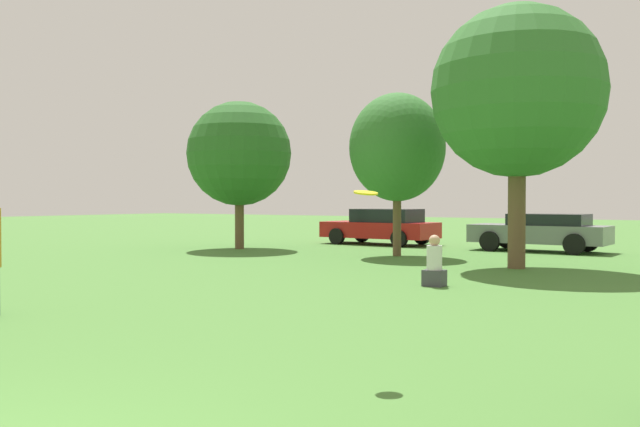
{
  "coord_description": "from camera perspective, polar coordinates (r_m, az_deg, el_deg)",
  "views": [
    {
      "loc": [
        4.1,
        -1.62,
        1.69
      ],
      "look_at": [
        -0.83,
        5.93,
        1.51
      ],
      "focal_mm": 37.94,
      "sensor_mm": 36.0,
      "label": 1
    }
  ],
  "objects": [
    {
      "name": "frisbee",
      "position": [
        6.64,
        3.88,
        1.75
      ],
      "size": [
        0.24,
        0.24,
        0.07
      ],
      "color": "yellow"
    },
    {
      "name": "bystander_sitting",
      "position": [
        13.44,
        9.62,
        -4.29
      ],
      "size": [
        0.4,
        0.34,
        1.01
      ],
      "color": "#3F3F47",
      "rests_on": "ground"
    },
    {
      "name": "tree_0",
      "position": [
        23.56,
        -6.82,
        5.01
      ],
      "size": [
        3.6,
        3.6,
        5.09
      ],
      "color": "brown",
      "rests_on": "ground"
    },
    {
      "name": "tree_1",
      "position": [
        20.52,
        6.53,
        5.55
      ],
      "size": [
        2.89,
        2.89,
        4.9
      ],
      "color": "brown",
      "rests_on": "ground"
    },
    {
      "name": "tree_2",
      "position": [
        17.53,
        16.31,
        9.79
      ],
      "size": [
        4.24,
        4.24,
        6.48
      ],
      "color": "brown",
      "rests_on": "ground"
    },
    {
      "name": "parked_car_red",
      "position": [
        25.73,
        5.21,
        -1.07
      ],
      "size": [
        4.4,
        2.15,
        1.35
      ],
      "rotation": [
        0.0,
        0.0,
        3.1
      ],
      "color": "red",
      "rests_on": "ground"
    },
    {
      "name": "parked_car_grey",
      "position": [
        23.27,
        18.13,
        -1.44
      ],
      "size": [
        4.41,
        1.99,
        1.24
      ],
      "rotation": [
        0.0,
        0.0,
        3.1
      ],
      "color": "slate",
      "rests_on": "ground"
    }
  ]
}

